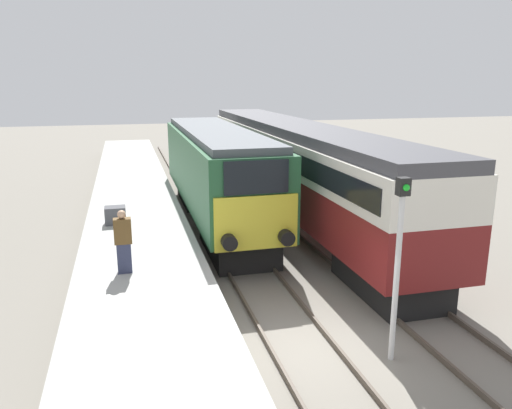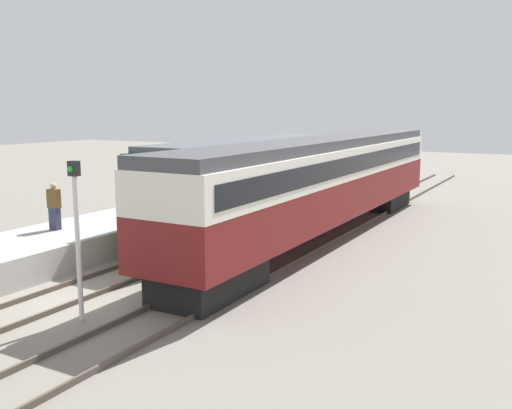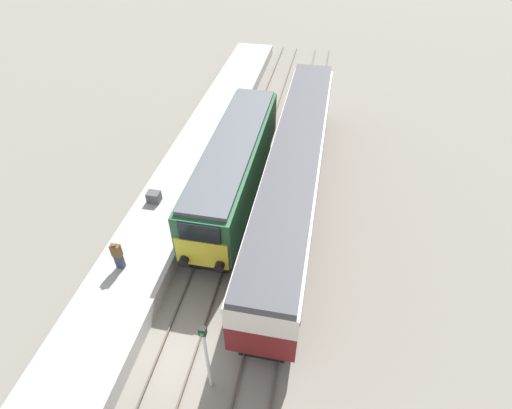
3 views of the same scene
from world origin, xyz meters
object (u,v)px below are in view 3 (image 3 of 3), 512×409
Objects in this scene: locomotive at (235,166)px; signal_post at (206,354)px; luggage_crate at (154,197)px; passenger_carriage at (295,167)px; person_on_platform at (118,255)px.

locomotive is 3.34× the size of signal_post.
signal_post is 5.66× the size of luggage_crate.
passenger_carriage reaches higher than locomotive.
locomotive reaches higher than person_on_platform.
person_on_platform is 6.81m from signal_post.
passenger_carriage is at bearing 3.64° from locomotive.
luggage_crate is at bearing 122.92° from signal_post.
locomotive is 11.38m from signal_post.
passenger_carriage is 29.91× the size of luggage_crate.
luggage_crate is at bearing -160.26° from passenger_carriage.
passenger_carriage is 5.29× the size of signal_post.
signal_post is at bearing -98.43° from passenger_carriage.
passenger_carriage reaches higher than signal_post.
locomotive is at bearing 98.59° from signal_post.
passenger_carriage is 7.96m from luggage_crate.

